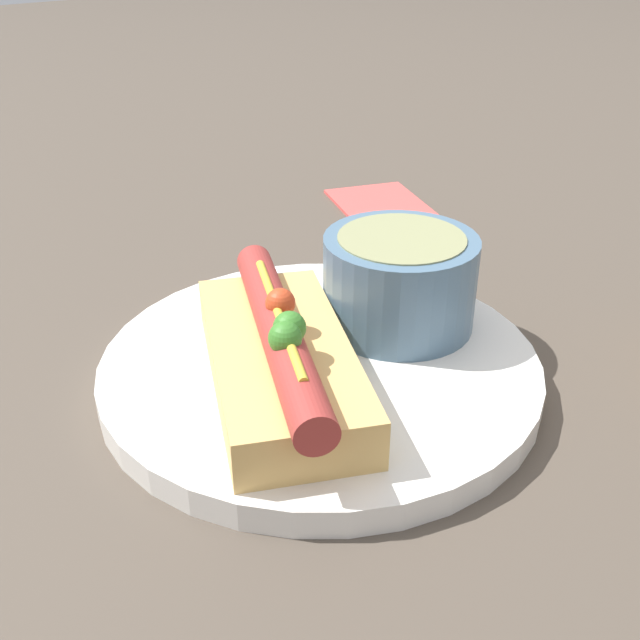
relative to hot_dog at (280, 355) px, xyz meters
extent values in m
plane|color=#4C4238|center=(-0.01, 0.04, -0.04)|extent=(4.00, 4.00, 0.00)
cylinder|color=white|center=(-0.01, 0.04, -0.03)|extent=(0.27, 0.27, 0.02)
cube|color=#DBAD60|center=(0.00, 0.00, -0.01)|extent=(0.19, 0.14, 0.03)
cylinder|color=#9E332D|center=(0.00, 0.00, 0.02)|extent=(0.18, 0.11, 0.02)
sphere|color=#C63F1E|center=(0.02, -0.01, 0.03)|extent=(0.01, 0.01, 0.01)
sphere|color=#387A28|center=(0.02, -0.01, 0.03)|extent=(0.02, 0.02, 0.02)
sphere|color=#C63F1E|center=(-0.01, 0.01, 0.03)|extent=(0.02, 0.02, 0.02)
sphere|color=#387A28|center=(0.02, -0.01, 0.03)|extent=(0.02, 0.02, 0.02)
cylinder|color=gold|center=(0.00, 0.00, 0.03)|extent=(0.12, 0.06, 0.01)
cylinder|color=slate|center=(-0.01, 0.10, 0.01)|extent=(0.10, 0.10, 0.06)
cylinder|color=#8C8E60|center=(-0.01, 0.10, 0.03)|extent=(0.08, 0.08, 0.01)
cube|color=#B7B7BC|center=(-0.04, 0.01, -0.02)|extent=(0.09, 0.10, 0.00)
ellipsoid|color=#B7B7BC|center=(-0.10, 0.07, -0.02)|extent=(0.04, 0.04, 0.01)
cube|color=#E04C47|center=(-0.18, 0.26, -0.03)|extent=(0.17, 0.13, 0.01)
camera|label=1|loc=(0.29, -0.21, 0.22)|focal=42.00mm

